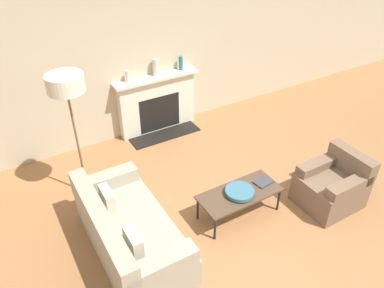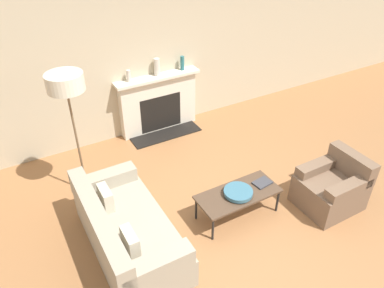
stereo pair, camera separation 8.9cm
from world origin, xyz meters
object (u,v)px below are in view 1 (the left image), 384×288
Objects in this scene: fireplace at (157,104)px; mantel_vase_center_right at (181,63)px; couch at (128,232)px; floor_lamp at (67,92)px; book at (263,182)px; mantel_vase_left at (128,76)px; bowl at (240,192)px; coffee_table at (240,194)px; mantel_vase_center_left at (156,67)px; armchair_near at (332,186)px.

mantel_vase_center_right is (0.51, 0.01, 0.68)m from fireplace.
couch is at bearing -123.49° from fireplace.
couch is at bearing -84.13° from floor_lamp.
mantel_vase_left is at bearing 101.02° from book.
bowl is 2.59m from floor_lamp.
mantel_vase_left is at bearing 178.35° from fireplace.
coffee_table is 3.71× the size of mantel_vase_center_left.
couch is at bearing -130.95° from mantel_vase_center_right.
armchair_near is 1.40m from bowl.
mantel_vase_center_left reaches higher than couch.
floor_lamp reaches higher than mantel_vase_left.
armchair_near is 3.32m from mantel_vase_center_right.
book is at bearing -95.65° from couch.
mantel_vase_left is (1.23, 1.12, -0.49)m from floor_lamp.
couch is 3.37m from mantel_vase_center_right.
bowl is at bearing -102.62° from mantel_vase_center_right.
mantel_vase_center_left is (0.01, 0.01, 0.71)m from fireplace.
coffee_table is 4.48× the size of mantel_vase_center_right.
book is at bearing -82.45° from fireplace.
floor_lamp reaches higher than armchair_near.
mantel_vase_center_right is at bearing 0.00° from mantel_vase_left.
bowl is at bearing -132.98° from coffee_table.
armchair_near is at bearing -77.02° from mantel_vase_center_right.
floor_lamp is 6.18× the size of mantel_vase_center_left.
mantel_vase_left is at bearing 99.22° from bowl.
couch is 1.55m from bowl.
book is (0.35, -2.63, -0.12)m from fireplace.
bowl is 2.80m from mantel_vase_left.
mantel_vase_center_left reaches higher than mantel_vase_center_right.
mantel_vase_center_left reaches higher than armchair_near.
fireplace reaches higher than book.
fireplace reaches higher than coffee_table.
coffee_table is at bearing -80.23° from mantel_vase_left.
couch is 2.82m from mantel_vase_left.
mantel_vase_center_left reaches higher than book.
floor_lamp reaches higher than bowl.
floor_lamp is (-2.09, 1.52, 1.27)m from book.
coffee_table is (-0.06, -2.63, -0.16)m from fireplace.
book is (0.43, 0.03, -0.03)m from bowl.
mantel_vase_left is (-0.46, 2.64, 0.82)m from coffee_table.
bowl reaches higher than book.
armchair_near is at bearing -60.70° from mantel_vase_left.
floor_lamp is at bearing 137.08° from bowl.
coffee_table is 0.08m from bowl.
armchair_near is at bearing -103.21° from couch.
coffee_table is 5.56× the size of mantel_vase_left.
floor_lamp is (-1.66, 1.55, 1.24)m from bowl.
mantel_vase_center_left is 0.50m from mantel_vase_center_right.
floor_lamp reaches higher than couch.
book is 2.79m from mantel_vase_center_left.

